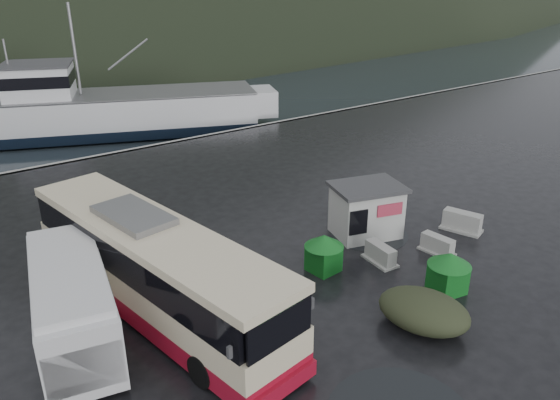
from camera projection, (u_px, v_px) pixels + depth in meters
ground at (283, 302)px, 19.46m from camera, size 160.00×160.00×0.00m
quay_edge at (97, 156)px, 34.40m from camera, size 160.00×0.60×1.50m
coach_bus at (159, 310)px, 18.98m from camera, size 5.02×12.60×3.47m
white_van at (79, 339)px, 17.50m from camera, size 3.45×6.85×2.74m
waste_bin_left at (446, 291)px, 20.11m from camera, size 1.31×1.31×1.59m
waste_bin_right at (323, 270)px, 21.48m from camera, size 1.22×1.22×1.55m
dome_tent at (422, 326)px, 18.16m from camera, size 3.13×3.63×1.20m
ticket_kiosk at (365, 234)px, 24.38m from camera, size 3.51×3.01×2.35m
jersey_barrier_a at (436, 252)px, 22.83m from camera, size 0.89×1.55×0.74m
jersey_barrier_b at (380, 262)px, 22.09m from camera, size 0.91×1.60×0.77m
jersey_barrier_c at (461, 230)px, 24.74m from camera, size 1.42×1.97×0.89m
fishing_trawler at (122, 116)px, 43.55m from camera, size 25.14×14.36×9.96m
puddles at (383, 327)px, 18.10m from camera, size 11.00×12.08×0.01m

